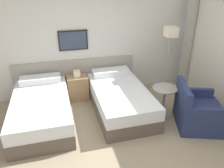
{
  "coord_description": "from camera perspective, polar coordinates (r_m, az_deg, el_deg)",
  "views": [
    {
      "loc": [
        -0.98,
        -2.59,
        2.53
      ],
      "look_at": [
        0.03,
        1.15,
        0.66
      ],
      "focal_mm": 35.0,
      "sensor_mm": 36.0,
      "label": 1
    }
  ],
  "objects": [
    {
      "name": "bed_near_window",
      "position": [
        4.59,
        2.0,
        -3.79
      ],
      "size": [
        1.06,
        1.96,
        0.64
      ],
      "color": "brown",
      "rests_on": "ground_plane"
    },
    {
      "name": "side_table",
      "position": [
        4.47,
        13.51,
        -3.02
      ],
      "size": [
        0.49,
        0.49,
        0.62
      ],
      "color": "gray",
      "rests_on": "ground_plane"
    },
    {
      "name": "armchair",
      "position": [
        4.41,
        21.35,
        -7.0
      ],
      "size": [
        1.01,
        1.04,
        0.84
      ],
      "rotation": [
        0.0,
        0.0,
        1.23
      ],
      "color": "navy",
      "rests_on": "ground_plane"
    },
    {
      "name": "bed_near_door",
      "position": [
        4.45,
        -17.85,
        -6.23
      ],
      "size": [
        1.06,
        1.96,
        0.64
      ],
      "color": "brown",
      "rests_on": "ground_plane"
    },
    {
      "name": "nightstand",
      "position": [
        5.09,
        -8.94,
        -0.76
      ],
      "size": [
        0.47,
        0.37,
        0.69
      ],
      "color": "#9E7A51",
      "rests_on": "ground_plane"
    },
    {
      "name": "ground_plane",
      "position": [
        3.75,
        4.35,
        -16.76
      ],
      "size": [
        16.0,
        16.0,
        0.0
      ],
      "primitive_type": "plane",
      "color": "gray"
    },
    {
      "name": "floor_lamp",
      "position": [
        5.06,
        14.99,
        11.44
      ],
      "size": [
        0.24,
        0.24,
        1.61
      ],
      "color": "#9E9993",
      "rests_on": "ground_plane"
    },
    {
      "name": "wall_headboard",
      "position": [
        5.09,
        -4.04,
        11.69
      ],
      "size": [
        10.0,
        0.1,
        2.7
      ],
      "color": "silver",
      "rests_on": "ground_plane"
    }
  ]
}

